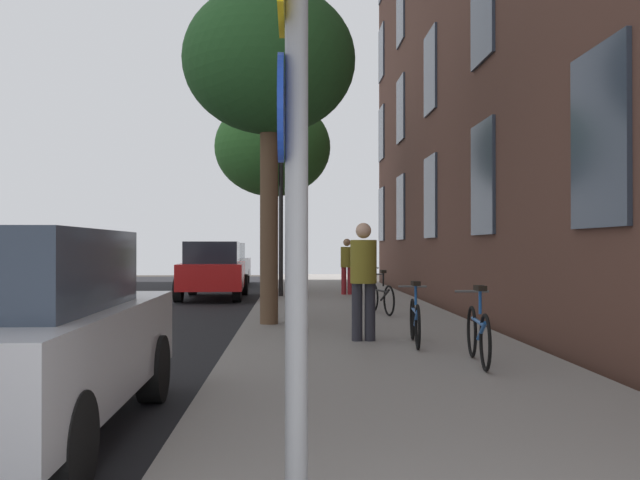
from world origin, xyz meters
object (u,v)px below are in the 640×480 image
Objects in this scene: bicycle_1 at (415,320)px; bicycle_2 at (381,297)px; car_1 at (213,269)px; bicycle_0 at (478,333)px; sign_post at (292,128)px; pedestrian_0 at (363,273)px; tree_far at (273,148)px; bicycle_3 at (369,289)px; pedestrian_1 at (347,263)px; traffic_light at (277,200)px; car_2 at (222,264)px; car_0 at (5,333)px; tree_near at (269,63)px.

bicycle_2 reaches higher than bicycle_1.
bicycle_0 is at bearing -69.77° from car_1.
pedestrian_0 is (1.04, 6.68, -1.01)m from sign_post.
car_1 is (-3.99, 10.40, 0.37)m from bicycle_1.
tree_far is 12.42m from pedestrian_0.
bicycle_3 is 0.95× the size of pedestrian_0.
pedestrian_1 is (-0.25, 5.83, 0.56)m from bicycle_2.
traffic_light is 0.92× the size of car_2.
car_0 reaches higher than bicycle_1.
pedestrian_0 is (1.66, -11.80, -3.47)m from tree_far.
sign_post is at bearing -87.33° from tree_near.
car_0 is (-3.22, -4.85, -0.26)m from pedestrian_0.
bicycle_0 is (2.60, -4.43, -4.30)m from tree_near.
bicycle_1 is at bearing 48.54° from car_0.
bicycle_1 is at bearing -77.68° from traffic_light.
bicycle_2 is 0.95× the size of bicycle_3.
sign_post reaches higher than bicycle_1.
tree_near is at bearing -89.97° from traffic_light.
tree_far is 3.65× the size of bicycle_3.
bicycle_2 is 0.98× the size of pedestrian_1.
bicycle_1 is 0.37× the size of car_1.
car_2 is at bearing 102.55° from pedestrian_0.
car_1 is at bearing 179.32° from pedestrian_1.
tree_near is 9.47m from tree_far.
pedestrian_0 is at bearing -81.98° from tree_far.
bicycle_3 is at bearing 70.46° from car_0.
bicycle_0 is 2.46m from pedestrian_0.
pedestrian_1 is (-0.26, 3.52, 0.54)m from bicycle_3.
pedestrian_1 is 15.24m from car_0.
traffic_light is at bearing 82.96° from car_0.
car_2 is (-4.21, 6.66, -0.19)m from pedestrian_1.
sign_post is at bearing -98.82° from pedestrian_0.
car_0 is (-1.76, -7.19, -3.95)m from tree_near.
car_0 is (-4.00, -11.26, 0.35)m from bicycle_3.
pedestrian_0 is at bearing -58.06° from tree_near.
pedestrian_0 is at bearing 148.15° from bicycle_1.
tree_far is 4.47m from car_1.
bicycle_1 is at bearing -89.08° from pedestrian_1.
car_1 is at bearing 110.23° from bicycle_0.
tree_near reaches higher than bicycle_3.
sign_post is 16.86m from car_1.
tree_near is 5.17m from bicycle_2.
pedestrian_0 reaches higher than car_2.
pedestrian_1 reaches higher than car_1.
pedestrian_0 is at bearing -100.64° from bicycle_2.
car_2 reaches higher than bicycle_2.
tree_far reaches higher than car_2.
tree_near is 8.38m from car_0.
bicycle_1 is 4.53m from bicycle_2.
car_0 is at bearing -104.20° from pedestrian_1.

